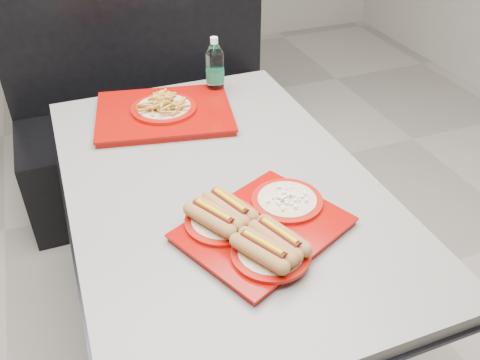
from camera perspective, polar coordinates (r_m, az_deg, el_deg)
name	(u,v)px	position (r m, az deg, el deg)	size (l,w,h in m)	color
ground	(224,334)	(2.08, -1.82, -16.89)	(6.00, 6.00, 0.00)	gray
diner_table	(221,220)	(1.66, -2.20, -4.56)	(0.92, 1.42, 0.75)	black
booth_bench	(151,117)	(2.64, -10.00, 6.94)	(1.30, 0.57, 1.35)	black
tray_near	(258,226)	(1.33, 2.08, -5.15)	(0.51, 0.46, 0.09)	#870703
tray_far	(164,110)	(1.89, -8.52, 7.79)	(0.55, 0.47, 0.10)	#870703
water_bottle	(215,70)	(2.02, -2.83, 12.25)	(0.07, 0.07, 0.23)	silver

